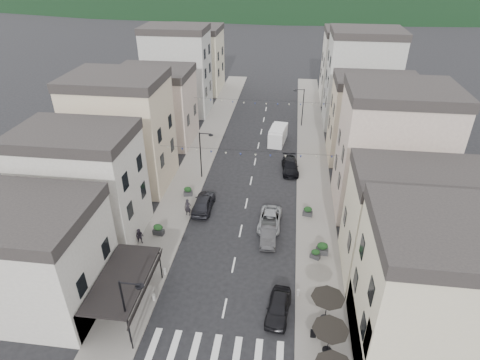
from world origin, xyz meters
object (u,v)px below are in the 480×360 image
object	(u,v)px
parked_car_d	(290,166)
pedestrian_b	(140,236)
parked_car_e	(203,203)
parked_car_b	(268,234)
parked_car_a	(278,307)
delivery_van	(278,135)
parked_car_c	(270,220)
pedestrian_a	(188,207)

from	to	relation	value
parked_car_d	pedestrian_b	size ratio (longest dim) A/B	3.03
parked_car_e	pedestrian_b	distance (m)	8.07
parked_car_b	parked_car_a	bearing A→B (deg)	-83.61
parked_car_d	delivery_van	world-z (taller)	delivery_van
parked_car_c	pedestrian_a	xyz separation A→B (m)	(-8.60, 0.55, 0.41)
delivery_van	parked_car_a	bearing A→B (deg)	-79.87
pedestrian_a	delivery_van	bearing A→B (deg)	68.62
parked_car_e	parked_car_a	bearing A→B (deg)	122.99
parked_car_b	parked_car_e	distance (m)	8.43
parked_car_b	delivery_van	world-z (taller)	delivery_van
pedestrian_a	pedestrian_b	xyz separation A→B (m)	(-3.40, -5.10, -0.15)
pedestrian_a	pedestrian_b	world-z (taller)	pedestrian_a
parked_car_e	pedestrian_b	world-z (taller)	pedestrian_b
parked_car_c	parked_car_d	world-z (taller)	parked_car_d
pedestrian_a	pedestrian_b	distance (m)	6.13
parked_car_d	pedestrian_b	world-z (taller)	pedestrian_b
pedestrian_b	parked_car_e	bearing A→B (deg)	49.60
parked_car_b	parked_car_c	size ratio (longest dim) A/B	0.87
pedestrian_b	delivery_van	bearing A→B (deg)	60.04
parked_car_b	pedestrian_a	bearing A→B (deg)	159.22
parked_car_d	parked_car_e	distance (m)	13.33
parked_car_c	parked_car_e	world-z (taller)	parked_car_e
pedestrian_b	parked_car_a	bearing A→B (deg)	-31.13
parked_car_e	delivery_van	size ratio (longest dim) A/B	0.92
parked_car_c	pedestrian_a	bearing A→B (deg)	178.63
parked_car_a	parked_car_d	bearing A→B (deg)	95.39
parked_car_b	parked_car_e	size ratio (longest dim) A/B	0.85
delivery_van	parked_car_d	bearing A→B (deg)	-69.70
parked_car_e	pedestrian_a	distance (m)	1.98
parked_car_c	parked_car_e	xyz separation A→B (m)	(-7.25, 1.98, 0.17)
parked_car_e	delivery_van	xyz separation A→B (m)	(7.11, 18.24, 0.37)
parked_car_a	parked_car_d	xyz separation A→B (m)	(0.41, 23.06, -0.01)
parked_car_c	delivery_van	bearing A→B (deg)	92.72
parked_car_e	delivery_van	bearing A→B (deg)	-111.37
parked_car_b	pedestrian_a	xyz separation A→B (m)	(-8.60, 2.85, 0.39)
parked_car_e	pedestrian_b	size ratio (longest dim) A/B	3.06
delivery_van	parked_car_b	bearing A→B (deg)	-82.29
parked_car_d	pedestrian_b	distance (m)	21.37
parked_car_a	pedestrian_a	bearing A→B (deg)	136.54
parked_car_b	parked_car_d	size ratio (longest dim) A/B	0.86
parked_car_d	pedestrian_b	bearing A→B (deg)	-135.14
parked_car_b	pedestrian_a	world-z (taller)	pedestrian_a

